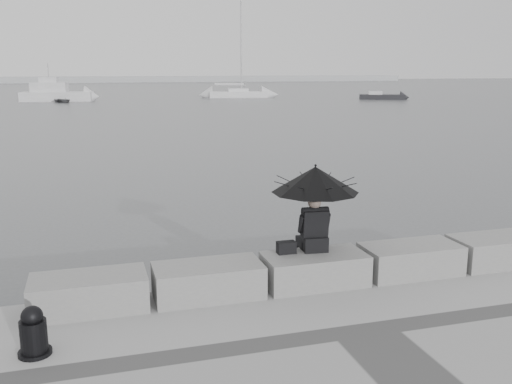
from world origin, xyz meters
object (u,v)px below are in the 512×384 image
object	(u,v)px
sailboat_right	(238,94)
dinghy	(63,100)
seated_person	(315,187)
mooring_bollard	(34,335)
motor_cruiser	(57,94)
small_motorboat	(382,97)

from	to	relation	value
sailboat_right	dinghy	size ratio (longest dim) A/B	4.51
seated_person	mooring_bollard	distance (m)	4.50
mooring_bollard	sailboat_right	world-z (taller)	sailboat_right
motor_cruiser	small_motorboat	bearing A→B (deg)	-1.83
motor_cruiser	dinghy	world-z (taller)	motor_cruiser
sailboat_right	dinghy	world-z (taller)	sailboat_right
small_motorboat	dinghy	size ratio (longest dim) A/B	2.01
motor_cruiser	mooring_bollard	bearing A→B (deg)	-79.16
sailboat_right	motor_cruiser	distance (m)	22.85
seated_person	dinghy	distance (m)	61.38
seated_person	small_motorboat	distance (m)	65.37
motor_cruiser	small_motorboat	xyz separation A→B (m)	(38.90, -7.17, -0.57)
sailboat_right	motor_cruiser	world-z (taller)	sailboat_right
small_motorboat	sailboat_right	bearing A→B (deg)	174.27
seated_person	motor_cruiser	world-z (taller)	motor_cruiser
seated_person	small_motorboat	xyz separation A→B (m)	(32.25, 56.83, -1.72)
seated_person	mooring_bollard	world-z (taller)	seated_person
dinghy	motor_cruiser	bearing A→B (deg)	70.30
seated_person	motor_cruiser	xyz separation A→B (m)	(-6.64, 64.01, -1.14)
mooring_bollard	dinghy	bearing A→B (deg)	91.67
seated_person	mooring_bollard	xyz separation A→B (m)	(-4.10, -1.36, -1.27)
motor_cruiser	small_motorboat	distance (m)	39.56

